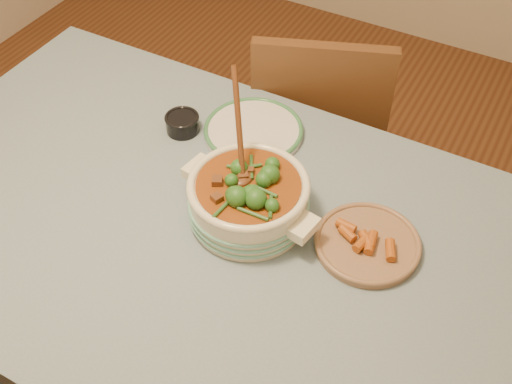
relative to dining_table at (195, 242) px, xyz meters
The scene contains 7 objects.
floor 0.66m from the dining_table, ahead, with size 4.50×4.50×0.00m, color #4F2916.
dining_table is the anchor object (origin of this frame).
stew_casserole 0.22m from the dining_table, 31.34° to the left, with size 0.37×0.33×0.35m.
white_plate 0.37m from the dining_table, 93.36° to the left, with size 0.28×0.28×0.02m.
condiment_bowl 0.36m from the dining_table, 127.13° to the left, with size 0.11×0.11×0.05m.
fried_plate 0.44m from the dining_table, 16.79° to the left, with size 0.27×0.27×0.04m.
chair_far 0.74m from the dining_table, 88.13° to the left, with size 0.55×0.55×0.92m.
Camera 1 is at (0.64, -0.84, 1.95)m, focal length 45.00 mm.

